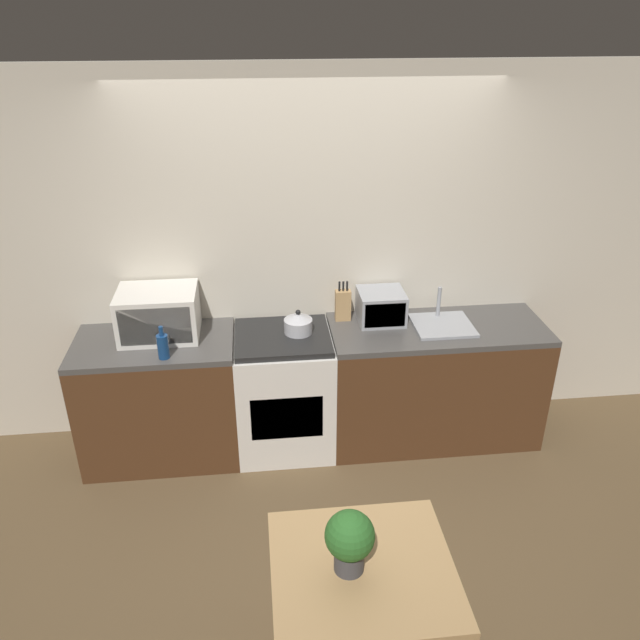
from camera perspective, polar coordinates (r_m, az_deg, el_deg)
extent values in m
plane|color=brown|center=(4.10, 0.87, -18.03)|extent=(16.00, 16.00, 0.00)
cube|color=beige|center=(4.38, -0.93, 5.50)|extent=(10.00, 0.06, 2.60)
cube|color=#4C2D19|center=(4.52, -14.37, -7.16)|extent=(1.06, 0.62, 0.86)
cube|color=#474442|center=(4.29, -15.05, -2.16)|extent=(1.06, 0.62, 0.04)
cube|color=#4C2D19|center=(4.63, 10.31, -5.77)|extent=(1.50, 0.62, 0.86)
cube|color=#474442|center=(4.41, 10.79, -0.84)|extent=(1.50, 0.62, 0.04)
cube|color=silver|center=(4.47, -3.29, -6.69)|extent=(0.67, 0.62, 0.86)
cube|color=black|center=(4.23, -3.44, -1.61)|extent=(0.64, 0.57, 0.04)
cube|color=black|center=(4.22, -3.04, -8.92)|extent=(0.48, 0.02, 0.32)
cylinder|color=#B7B7BC|center=(4.23, -2.00, -0.54)|extent=(0.19, 0.19, 0.10)
cone|color=#B7B7BC|center=(4.20, -2.02, 0.31)|extent=(0.18, 0.18, 0.04)
sphere|color=black|center=(4.19, -2.02, 0.71)|extent=(0.03, 0.03, 0.03)
cube|color=silver|center=(4.28, -14.54, 0.60)|extent=(0.52, 0.39, 0.32)
cube|color=black|center=(4.12, -14.85, -0.57)|extent=(0.46, 0.01, 0.26)
cylinder|color=navy|center=(4.03, -14.16, -2.38)|extent=(0.07, 0.07, 0.16)
cylinder|color=navy|center=(3.98, -14.33, -0.99)|extent=(0.03, 0.03, 0.06)
cube|color=tan|center=(4.38, 2.11, 1.36)|extent=(0.11, 0.07, 0.22)
cylinder|color=black|center=(4.31, 1.79, 3.09)|extent=(0.01, 0.01, 0.07)
cylinder|color=black|center=(4.32, 2.14, 3.11)|extent=(0.01, 0.01, 0.07)
cylinder|color=black|center=(4.32, 2.49, 3.12)|extent=(0.01, 0.01, 0.07)
cube|color=#999BA0|center=(4.38, 5.59, 1.26)|extent=(0.32, 0.30, 0.22)
cube|color=black|center=(4.26, 5.97, 0.44)|extent=(0.28, 0.01, 0.18)
cube|color=#999BA0|center=(4.40, 11.15, -0.48)|extent=(0.40, 0.38, 0.02)
cylinder|color=#999BA0|center=(4.47, 10.81, 1.67)|extent=(0.03, 0.03, 0.22)
cube|color=tan|center=(2.85, 3.93, -21.84)|extent=(0.78, 0.72, 0.04)
cylinder|color=tan|center=(3.32, -3.35, -22.88)|extent=(0.05, 0.05, 0.73)
cylinder|color=tan|center=(3.39, 8.69, -21.74)|extent=(0.05, 0.05, 0.73)
cylinder|color=#424247|center=(2.79, 2.67, -21.05)|extent=(0.13, 0.13, 0.10)
sphere|color=#2D6B28|center=(2.69, 2.74, -19.07)|extent=(0.21, 0.21, 0.21)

